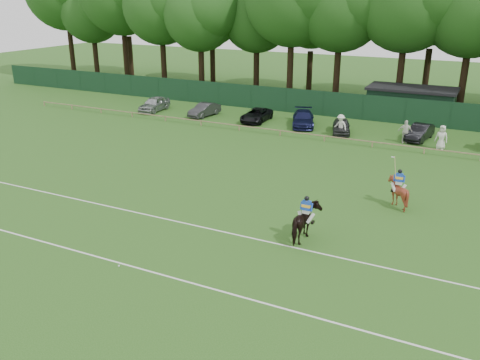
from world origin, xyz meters
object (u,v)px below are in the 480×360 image
Objects in this scene: suv_black at (256,115)px; hatch_grey at (341,126)px; utility_shed at (411,102)px; estate_black at (420,132)px; spectator_right at (442,137)px; sedan_navy at (303,119)px; sedan_grey at (204,110)px; spectator_mid at (405,132)px; spectator_left at (341,125)px; sedan_silver at (154,104)px; horse_chestnut at (398,192)px; polo_ball at (119,266)px; horse_dark at (306,223)px.

hatch_grey reaches higher than suv_black.
utility_shed reaches higher than hatch_grey.
spectator_right is (1.91, -2.15, 0.31)m from estate_black.
sedan_grey is at bearing 163.63° from sedan_navy.
suv_black is 14.18m from spectator_mid.
sedan_grey is 2.04× the size of spectator_left.
sedan_silver is 20.36m from spectator_left.
horse_chestnut is 0.89× the size of spectator_right.
spectator_mid is (5.33, 0.42, -0.01)m from spectator_left.
sedan_silver is at bearing 163.20° from hatch_grey.
horse_chestnut is 0.21× the size of utility_shed.
spectator_mid is 21.20× the size of polo_ball.
horse_chestnut reaches higher than hatch_grey.
spectator_right is at bearing -25.34° from hatch_grey.
estate_black is at bearing 40.87° from spectator_mid.
utility_shed reaches higher than horse_chestnut.
spectator_left is (0.21, -1.08, 0.33)m from hatch_grey.
utility_shed is (-1.08, 9.51, 0.58)m from spectator_mid.
horse_chestnut is at bearing -97.68° from spectator_mid.
sedan_silver is at bearing -160.45° from utility_shed.
spectator_right is at bearing -6.76° from sedan_silver.
spectator_right reaches higher than horse_chestnut.
horse_chestnut reaches higher than suv_black.
sedan_silver reaches higher than sedan_grey.
horse_dark is 0.51× the size of sedan_silver.
horse_dark is 0.57× the size of sedan_grey.
estate_black is (20.74, 0.46, 0.01)m from sedan_grey.
utility_shed is at bearing 113.95° from estate_black.
utility_shed is (-3.98, 10.16, 0.56)m from spectator_right.
estate_black is 2.89m from spectator_right.
sedan_silver is at bearing -30.67° from horse_chestnut.
sedan_grey is at bearing 162.01° from hatch_grey.
spectator_left reaches higher than hatch_grey.
estate_black is at bearing 38.84° from spectator_left.
horse_chestnut is at bearing -32.11° from sedan_silver.
spectator_left reaches higher than horse_dark.
estate_black is 2.07× the size of spectator_left.
suv_black is 4.67m from sedan_navy.
spectator_mid is at bearing 73.08° from polo_ball.
sedan_grey reaches higher than hatch_grey.
spectator_left is at bearing 1.67° from sedan_grey.
sedan_grey is at bearing -49.08° from horse_dark.
suv_black is (-12.67, 21.82, -0.32)m from horse_dark.
hatch_grey is at bearing 5.94° from sedan_grey.
sedan_silver is at bearing -173.43° from spectator_right.
sedan_grey is 0.82× the size of sedan_navy.
spectator_right is (8.45, -1.32, 0.34)m from hatch_grey.
spectator_right reaches higher than suv_black.
suv_black is 0.53× the size of utility_shed.
sedan_silver is at bearing -169.02° from estate_black.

